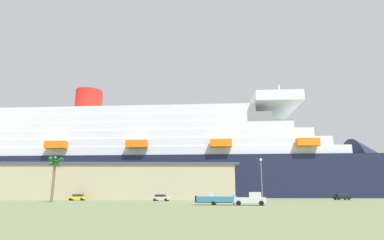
{
  "coord_description": "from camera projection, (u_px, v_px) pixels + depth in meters",
  "views": [
    {
      "loc": [
        7.47,
        -72.5,
        2.28
      ],
      "look_at": [
        0.07,
        33.3,
        26.35
      ],
      "focal_mm": 29.57,
      "sensor_mm": 36.0,
      "label": 1
    }
  ],
  "objects": [
    {
      "name": "ground_plane",
      "position": [
        191.0,
        199.0,
        99.72
      ],
      "size": [
        600.0,
        600.0,
        0.0
      ],
      "primitive_type": "plane",
      "color": "#66754C"
    },
    {
      "name": "cruise_ship",
      "position": [
        146.0,
        161.0,
        134.52
      ],
      "size": [
        216.36,
        36.72,
        53.87
      ],
      "color": "#191E38",
      "rests_on": "ground_plane"
    },
    {
      "name": "terminal_building",
      "position": [
        119.0,
        182.0,
        96.06
      ],
      "size": [
        72.16,
        27.33,
        10.29
      ],
      "color": "#B7A88C",
      "rests_on": "ground_plane"
    },
    {
      "name": "pickup_truck",
      "position": [
        251.0,
        199.0,
        53.73
      ],
      "size": [
        5.78,
        2.73,
        2.2
      ],
      "color": "silver",
      "rests_on": "ground_plane"
    },
    {
      "name": "small_boat_on_trailer",
      "position": [
        220.0,
        199.0,
        54.59
      ],
      "size": [
        8.94,
        2.71,
        2.15
      ],
      "color": "#595960",
      "rests_on": "ground_plane"
    },
    {
      "name": "palm_tree",
      "position": [
        55.0,
        166.0,
        71.39
      ],
      "size": [
        3.69,
        3.58,
        10.13
      ],
      "color": "brown",
      "rests_on": "ground_plane"
    },
    {
      "name": "street_lamp",
      "position": [
        261.0,
        174.0,
        63.75
      ],
      "size": [
        0.56,
        0.56,
        8.88
      ],
      "color": "slate",
      "rests_on": "ground_plane"
    },
    {
      "name": "parked_car_yellow_taxi",
      "position": [
        77.0,
        197.0,
        82.61
      ],
      "size": [
        4.54,
        2.38,
        1.58
      ],
      "color": "yellow",
      "rests_on": "ground_plane"
    },
    {
      "name": "parked_car_silver_sedan",
      "position": [
        161.0,
        198.0,
        78.29
      ],
      "size": [
        4.55,
        2.65,
        1.58
      ],
      "color": "silver",
      "rests_on": "ground_plane"
    },
    {
      "name": "parked_car_black_coupe",
      "position": [
        342.0,
        197.0,
        87.18
      ],
      "size": [
        4.41,
        2.55,
        1.58
      ],
      "color": "black",
      "rests_on": "ground_plane"
    },
    {
      "name": "parked_car_red_hatchback",
      "position": [
        79.0,
        197.0,
        90.99
      ],
      "size": [
        4.82,
        2.41,
        1.58
      ],
      "color": "red",
      "rests_on": "ground_plane"
    }
  ]
}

